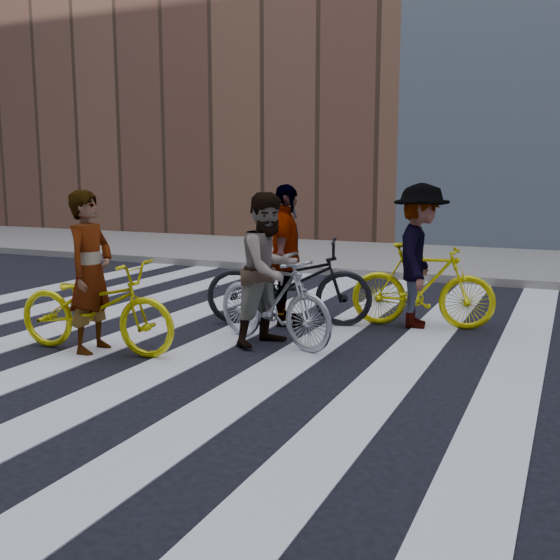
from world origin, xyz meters
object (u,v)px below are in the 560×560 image
Objects in this scene: bike_silver_mid at (273,300)px; bike_dark_rear at (289,282)px; bike_yellow_right at (423,286)px; rider_rear at (285,255)px; rider_right at (420,256)px; rider_mid at (269,269)px; bike_yellow_left at (96,306)px; rider_left at (90,272)px.

bike_silver_mid is 1.02m from bike_dark_rear.
bike_yellow_right is 0.99× the size of rider_rear.
rider_mid is at bearing 129.45° from rider_right.
rider_rear reaches higher than bike_yellow_left.
rider_mid is (-0.05, 0.00, 0.35)m from bike_silver_mid.
rider_rear is at bearing 35.52° from bike_silver_mid.
rider_rear reaches higher than bike_yellow_right.
bike_yellow_right is 1.03× the size of rider_mid.
bike_dark_rear reaches higher than bike_yellow_right.
bike_dark_rear is at bearing 30.06° from rider_mid.
rider_right is (1.57, 0.59, 0.36)m from bike_dark_rear.
rider_rear is (1.42, 2.09, 0.02)m from rider_left.
rider_left is at bearing 85.79° from bike_yellow_left.
rider_rear is at bearing -37.45° from bike_yellow_left.
rider_right is 1.72m from rider_rear.
rider_right is at bearing -20.73° from bike_silver_mid.
bike_dark_rear reaches higher than bike_yellow_left.
rider_left is at bearing 142.19° from bike_silver_mid.
bike_yellow_left is 1.06× the size of rider_right.
rider_left is at bearing 121.58° from bike_yellow_right.
bike_yellow_right is at bearing -88.52° from bike_dark_rear.
bike_dark_rear is at bearing 100.57° from bike_yellow_right.
bike_dark_rear is (1.42, 2.09, 0.05)m from bike_yellow_left.
rider_right is at bearing -87.94° from bike_dark_rear.
rider_left is 4.05m from rider_right.
rider_left reaches higher than rider_mid.
bike_dark_rear reaches higher than bike_silver_mid.
bike_silver_mid is 1.10m from rider_rear.
rider_mid reaches higher than bike_yellow_left.
rider_left reaches higher than bike_yellow_right.
bike_dark_rear is 0.35m from rider_rear.
rider_rear reaches higher than rider_left.
rider_right reaches higher than rider_mid.
rider_right reaches higher than bike_yellow_right.
bike_yellow_right is (3.04, 2.67, 0.03)m from bike_yellow_left.
rider_rear is at bearing 32.82° from rider_mid.
rider_left is 0.98× the size of rider_rear.
rider_left is at bearing 127.41° from rider_rear.
rider_mid is at bearing 109.47° from bike_silver_mid.
rider_mid reaches higher than bike_silver_mid.
rider_mid reaches higher than bike_yellow_right.
bike_silver_mid is at bearing -60.71° from bike_yellow_left.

